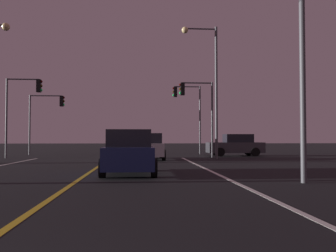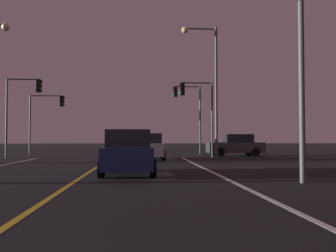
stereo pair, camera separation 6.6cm
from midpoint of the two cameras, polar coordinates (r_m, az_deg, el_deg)
The scene contains 11 objects.
lane_edge_right at distance 11.21m, azimuth 11.06°, elevation -8.90°, with size 0.16×30.87×0.01m, color silver.
lane_center_divider at distance 11.02m, azimuth -15.23°, elevation -8.99°, with size 0.16×30.87×0.01m, color gold.
car_ahead_far at distance 24.34m, azimuth -3.04°, elevation -3.19°, with size 2.02×4.30×1.70m.
car_crossing_side at distance 29.64m, azimuth 10.21°, elevation -2.93°, with size 4.30×2.02×1.70m.
car_lead_same_lane at distance 14.46m, azimuth -6.04°, elevation -4.08°, with size 2.02×4.30×1.70m.
traffic_light_near_right at distance 27.10m, azimuth 4.33°, elevation 3.68°, with size 2.48×0.36×5.44m.
traffic_light_near_left at distance 28.03m, azimuth -21.27°, elevation 3.79°, with size 2.50×0.36×5.56m.
traffic_light_far_right at distance 32.56m, azimuth 2.95°, elevation 3.32°, with size 2.48×0.36×5.92m.
traffic_light_far_left at distance 33.21m, azimuth -18.02°, elevation 2.30°, with size 2.95×0.36×5.03m.
street_lamp_right_near at distance 12.68m, azimuth 17.46°, elevation 15.65°, with size 2.26×0.44×8.18m.
street_lamp_right_far at distance 25.16m, azimuth 6.14°, elevation 7.64°, with size 2.40×0.44×8.82m.
Camera 1 is at (2.03, -1.30, 1.38)m, focal length 39.96 mm.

